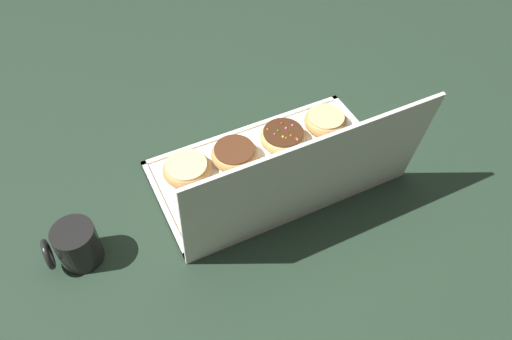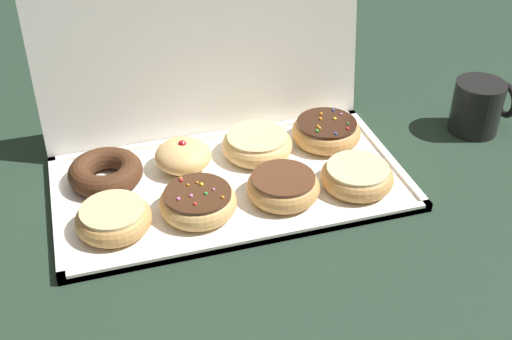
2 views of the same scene
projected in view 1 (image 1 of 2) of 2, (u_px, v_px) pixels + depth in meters
ground_plane at (270, 169)px, 1.22m from camera, size 3.00×3.00×0.00m
donut_box at (270, 168)px, 1.22m from camera, size 0.55×0.30×0.01m
box_lid_open at (311, 181)px, 1.02m from camera, size 0.55×0.05×0.28m
glazed_ring_donut_0 at (326, 121)px, 1.29m from camera, size 0.11×0.11×0.04m
sprinkle_donut_1 at (283, 137)px, 1.25m from camera, size 0.12×0.12×0.04m
chocolate_frosted_donut_2 at (234, 154)px, 1.22m from camera, size 0.11×0.11×0.04m
glazed_ring_donut_3 at (187, 169)px, 1.19m from camera, size 0.11×0.11×0.04m
chocolate_cake_ring_donut_4 at (351, 152)px, 1.22m from camera, size 0.12×0.12×0.04m
jelly_filled_donut_5 at (307, 169)px, 1.18m from camera, size 0.09×0.09×0.05m
glazed_ring_donut_6 at (259, 190)px, 1.14m from camera, size 0.12×0.12×0.04m
sprinkle_donut_7 at (208, 211)px, 1.11m from camera, size 0.12×0.12×0.04m
coffee_mug at (76, 245)px, 1.03m from camera, size 0.11×0.09×0.09m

